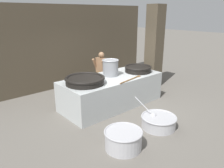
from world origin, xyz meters
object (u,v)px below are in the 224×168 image
giant_wok_far (138,69)px  stock_pot (110,67)px  prep_bowl_meat (123,139)px  prep_bowl_vegetables (159,121)px  giant_wok_near (85,80)px  cook (101,71)px

giant_wok_far → stock_pot: stock_pot is taller
stock_pot → prep_bowl_meat: size_ratio=0.62×
giant_wok_far → prep_bowl_vegetables: (-1.19, -1.87, -0.89)m
giant_wok_near → prep_bowl_meat: (-0.39, -2.04, -0.83)m
stock_pot → prep_bowl_meat: bearing=-124.6°
giant_wok_far → cook: size_ratio=0.60×
giant_wok_near → prep_bowl_meat: giant_wok_near is taller
stock_pot → cook: cook is taller
giant_wok_far → prep_bowl_meat: 3.31m
giant_wok_far → giant_wok_near: bearing=177.1°
cook → prep_bowl_meat: cook is taller
giant_wok_near → cook: bearing=37.6°
prep_bowl_vegetables → giant_wok_near: bearing=116.2°
cook → giant_wok_near: bearing=27.9°
giant_wok_far → cook: 1.47m
prep_bowl_vegetables → prep_bowl_meat: (-1.37, -0.05, 0.06)m
giant_wok_near → cook: size_ratio=0.76×
cook → prep_bowl_vegetables: size_ratio=1.28×
giant_wok_near → giant_wok_far: (2.16, -0.11, -0.00)m
giant_wok_near → prep_bowl_vegetables: size_ratio=0.97×
prep_bowl_vegetables → prep_bowl_meat: 1.37m
giant_wok_far → prep_bowl_meat: (-2.56, -1.93, -0.83)m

